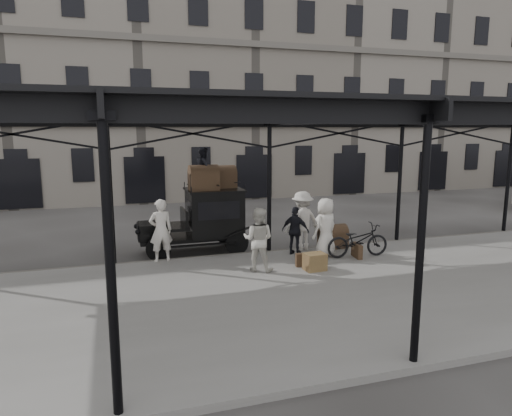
% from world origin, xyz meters
% --- Properties ---
extents(ground, '(120.00, 120.00, 0.00)m').
position_xyz_m(ground, '(0.00, 0.00, 0.00)').
color(ground, '#383533').
rests_on(ground, ground).
extents(platform, '(28.00, 8.00, 0.15)m').
position_xyz_m(platform, '(0.00, -2.00, 0.07)').
color(platform, slate).
rests_on(platform, ground).
extents(canopy, '(22.50, 9.00, 4.74)m').
position_xyz_m(canopy, '(0.00, -1.72, 4.60)').
color(canopy, black).
rests_on(canopy, ground).
extents(building_frontage, '(64.00, 8.00, 14.00)m').
position_xyz_m(building_frontage, '(0.00, 18.00, 7.00)').
color(building_frontage, slate).
rests_on(building_frontage, ground).
extents(taxi, '(3.65, 1.55, 2.18)m').
position_xyz_m(taxi, '(-1.95, 3.05, 1.20)').
color(taxi, black).
rests_on(taxi, ground).
extents(porter_left, '(0.76, 0.54, 1.95)m').
position_xyz_m(porter_left, '(-3.59, 1.80, 1.13)').
color(porter_left, silver).
rests_on(porter_left, platform).
extents(porter_midleft, '(1.13, 1.06, 1.84)m').
position_xyz_m(porter_midleft, '(-1.02, 0.01, 1.07)').
color(porter_midleft, beige).
rests_on(porter_midleft, platform).
extents(porter_centre, '(1.09, 0.91, 1.89)m').
position_xyz_m(porter_centre, '(1.50, 0.82, 1.10)').
color(porter_centre, silver).
rests_on(porter_centre, platform).
extents(porter_official, '(0.94, 0.90, 1.57)m').
position_xyz_m(porter_official, '(0.66, 1.29, 0.94)').
color(porter_official, black).
rests_on(porter_official, platform).
extents(porter_right, '(1.41, 0.98, 1.99)m').
position_xyz_m(porter_right, '(1.12, 1.80, 1.14)').
color(porter_right, silver).
rests_on(porter_right, platform).
extents(bicycle, '(2.09, 0.86, 1.07)m').
position_xyz_m(bicycle, '(2.45, 0.42, 0.69)').
color(bicycle, black).
rests_on(bicycle, platform).
extents(porter_roof, '(0.66, 0.78, 1.43)m').
position_xyz_m(porter_roof, '(-1.98, 2.95, 2.90)').
color(porter_roof, black).
rests_on(porter_roof, taxi).
extents(steamer_trunk_roof_near, '(0.99, 0.63, 0.71)m').
position_xyz_m(steamer_trunk_roof_near, '(-2.03, 2.80, 2.53)').
color(steamer_trunk_roof_near, '#463220').
rests_on(steamer_trunk_roof_near, taxi).
extents(steamer_trunk_roof_far, '(0.96, 0.67, 0.65)m').
position_xyz_m(steamer_trunk_roof_far, '(-1.28, 3.25, 2.50)').
color(steamer_trunk_roof_far, '#463220').
rests_on(steamer_trunk_roof_far, taxi).
extents(steamer_trunk_platform, '(0.95, 0.61, 0.68)m').
position_xyz_m(steamer_trunk_platform, '(2.22, 1.69, 0.49)').
color(steamer_trunk_platform, '#463220').
rests_on(steamer_trunk_platform, platform).
extents(wicker_hamper, '(0.63, 0.50, 0.50)m').
position_xyz_m(wicker_hamper, '(0.55, -0.46, 0.40)').
color(wicker_hamper, olive).
rests_on(wicker_hamper, platform).
extents(suitcase_upright, '(0.22, 0.61, 0.45)m').
position_xyz_m(suitcase_upright, '(2.39, 0.35, 0.38)').
color(suitcase_upright, '#463220').
rests_on(suitcase_upright, platform).
extents(suitcase_flat, '(0.61, 0.20, 0.40)m').
position_xyz_m(suitcase_flat, '(0.45, -0.03, 0.35)').
color(suitcase_flat, '#463220').
rests_on(suitcase_flat, platform).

